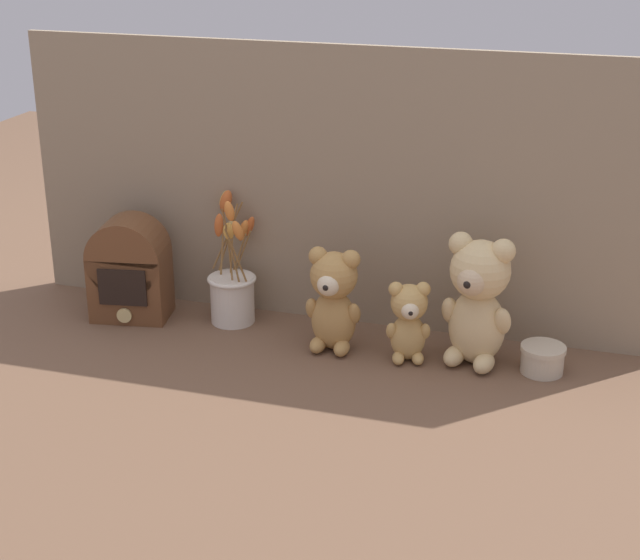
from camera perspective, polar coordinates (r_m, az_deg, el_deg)
name	(u,v)px	position (r m, az deg, el deg)	size (l,w,h in m)	color
ground_plane	(317,347)	(2.19, -0.15, -3.91)	(4.00, 4.00, 0.00)	brown
backdrop_wall	(339,188)	(2.23, 1.11, 5.37)	(1.52, 0.02, 0.64)	gray
teddy_bear_large	(478,298)	(2.09, 9.17, -1.06)	(0.16, 0.15, 0.29)	#DBBC84
teddy_bear_medium	(333,298)	(2.13, 0.78, -1.03)	(0.12, 0.12, 0.24)	tan
teddy_bear_small	(409,320)	(2.10, 5.17, -2.33)	(0.10, 0.09, 0.18)	tan
flower_vase	(232,286)	(2.30, -5.12, -0.37)	(0.13, 0.17, 0.32)	silver
vintage_radio	(130,269)	(2.34, -11.02, 0.63)	(0.19, 0.15, 0.25)	brown
decorative_tin_tall	(542,359)	(2.12, 12.82, -4.50)	(0.10, 0.10, 0.06)	beige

